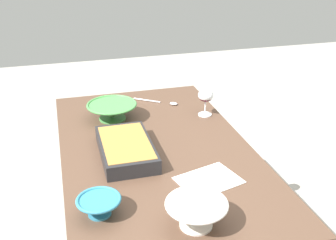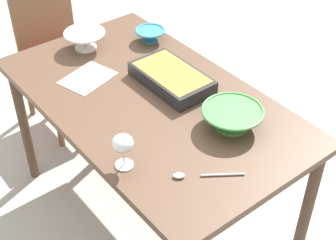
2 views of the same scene
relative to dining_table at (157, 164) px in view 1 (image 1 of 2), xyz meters
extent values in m
cube|color=brown|center=(0.00, 0.00, 0.06)|extent=(1.44, 0.83, 0.03)
cylinder|color=#493427|center=(0.67, -0.36, -0.32)|extent=(0.05, 0.05, 0.74)
cylinder|color=#493427|center=(0.67, 0.36, -0.32)|extent=(0.05, 0.05, 0.74)
cylinder|color=white|center=(0.29, -0.33, 0.08)|extent=(0.07, 0.07, 0.01)
cylinder|color=white|center=(0.29, -0.33, 0.12)|extent=(0.01, 0.01, 0.07)
ellipsoid|color=white|center=(0.29, -0.33, 0.19)|extent=(0.08, 0.08, 0.06)
ellipsoid|color=#4C0A19|center=(0.29, -0.33, 0.18)|extent=(0.07, 0.07, 0.04)
cube|color=#262628|center=(-0.02, 0.14, 0.11)|extent=(0.38, 0.22, 0.06)
cube|color=#B27A38|center=(-0.02, 0.14, 0.14)|extent=(0.34, 0.20, 0.02)
cylinder|color=white|center=(-0.54, 0.00, 0.08)|extent=(0.11, 0.11, 0.01)
cone|color=white|center=(-0.54, 0.00, 0.13)|extent=(0.20, 0.20, 0.08)
torus|color=white|center=(-0.54, 0.00, 0.17)|extent=(0.21, 0.21, 0.01)
cylinder|color=teal|center=(-0.40, 0.30, 0.08)|extent=(0.08, 0.08, 0.01)
cone|color=teal|center=(-0.40, 0.30, 0.11)|extent=(0.15, 0.15, 0.05)
torus|color=teal|center=(-0.40, 0.30, 0.14)|extent=(0.16, 0.16, 0.01)
cylinder|color=#4C994C|center=(0.37, 0.14, 0.08)|extent=(0.14, 0.14, 0.01)
cone|color=#4C994C|center=(0.37, 0.14, 0.12)|extent=(0.25, 0.25, 0.07)
torus|color=#4C994C|center=(0.37, 0.14, 0.16)|extent=(0.26, 0.26, 0.01)
cylinder|color=silver|center=(0.55, -0.08, 0.09)|extent=(0.10, 0.14, 0.01)
ellipsoid|color=silver|center=(0.46, -0.21, 0.09)|extent=(0.05, 0.05, 0.01)
cube|color=white|center=(-0.30, -0.14, 0.08)|extent=(0.23, 0.27, 0.00)
camera|label=1|loc=(-1.58, 0.38, 0.98)|focal=44.47mm
camera|label=2|loc=(1.45, -1.04, 1.38)|focal=53.48mm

